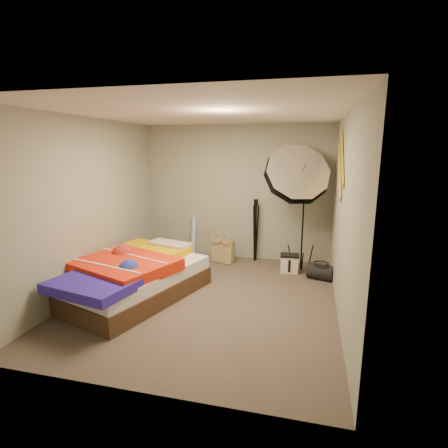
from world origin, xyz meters
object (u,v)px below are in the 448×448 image
(camera_case, at_px, (290,264))
(photo_umbrella, at_px, (296,176))
(wrapping_roll, at_px, (193,237))
(camera_tripod, at_px, (256,226))
(tote_bag, at_px, (223,251))
(bed, at_px, (131,276))
(duffel_bag, at_px, (321,272))

(camera_case, distance_m, photo_umbrella, 1.48)
(wrapping_roll, distance_m, camera_case, 1.99)
(photo_umbrella, xyz_separation_m, camera_tripod, (-0.71, 0.40, -0.95))
(wrapping_roll, distance_m, camera_tripod, 1.26)
(tote_bag, relative_size, bed, 0.17)
(tote_bag, xyz_separation_m, camera_tripod, (0.56, 0.26, 0.46))
(tote_bag, relative_size, camera_tripod, 0.36)
(wrapping_roll, distance_m, photo_umbrella, 2.35)
(duffel_bag, bearing_deg, photo_umbrella, 161.35)
(duffel_bag, distance_m, bed, 2.95)
(duffel_bag, height_order, bed, bed)
(wrapping_roll, xyz_separation_m, camera_case, (1.90, -0.54, -0.23))
(tote_bag, bearing_deg, camera_tripod, 42.24)
(tote_bag, xyz_separation_m, camera_case, (1.23, -0.25, -0.07))
(tote_bag, xyz_separation_m, bed, (-0.91, -1.77, 0.08))
(tote_bag, height_order, duffel_bag, tote_bag)
(photo_umbrella, bearing_deg, duffel_bag, -34.50)
(camera_case, height_order, duffel_bag, camera_case)
(camera_case, xyz_separation_m, photo_umbrella, (0.04, 0.10, 1.48))
(bed, bearing_deg, photo_umbrella, 36.75)
(tote_bag, bearing_deg, camera_case, 6.12)
(camera_tripod, bearing_deg, bed, -125.87)
(tote_bag, xyz_separation_m, photo_umbrella, (1.27, -0.14, 1.41))
(photo_umbrella, bearing_deg, camera_case, -112.04)
(camera_case, bearing_deg, photo_umbrella, 66.28)
(duffel_bag, distance_m, camera_tripod, 1.48)
(wrapping_roll, bearing_deg, camera_case, -16.01)
(photo_umbrella, height_order, camera_tripod, photo_umbrella)
(tote_bag, bearing_deg, photo_umbrella, 11.03)
(duffel_bag, bearing_deg, camera_case, 172.75)
(camera_tripod, bearing_deg, wrapping_roll, 178.19)
(tote_bag, distance_m, photo_umbrella, 1.90)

